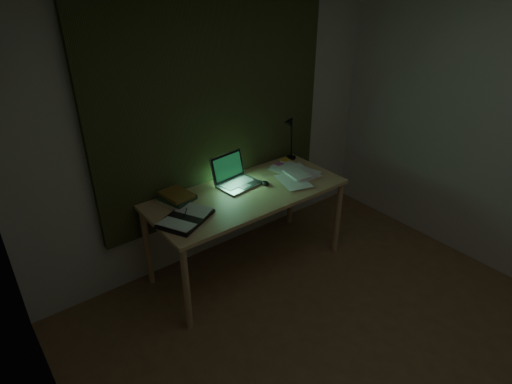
% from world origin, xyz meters
% --- Properties ---
extents(floor, '(3.50, 4.00, 0.00)m').
position_xyz_m(floor, '(0.00, 0.00, 0.00)').
color(floor, brown).
rests_on(floor, ground).
extents(wall_back, '(3.50, 0.00, 2.50)m').
position_xyz_m(wall_back, '(0.00, 2.00, 1.25)').
color(wall_back, beige).
rests_on(wall_back, ground).
extents(curtain, '(2.20, 0.06, 2.00)m').
position_xyz_m(curtain, '(0.00, 1.96, 1.45)').
color(curtain, '#2B2E17').
rests_on(curtain, wall_back).
extents(desk, '(1.68, 0.74, 0.77)m').
position_xyz_m(desk, '(0.01, 1.55, 0.38)').
color(desk, tan).
rests_on(desk, floor).
extents(laptop, '(0.40, 0.43, 0.25)m').
position_xyz_m(laptop, '(0.03, 1.69, 0.89)').
color(laptop, '#ACACB1').
rests_on(laptop, desk).
extents(open_textbook, '(0.48, 0.43, 0.03)m').
position_xyz_m(open_textbook, '(-0.62, 1.48, 0.79)').
color(open_textbook, silver).
rests_on(open_textbook, desk).
extents(book_stack, '(0.25, 0.28, 0.10)m').
position_xyz_m(book_stack, '(-0.55, 1.75, 0.82)').
color(book_stack, silver).
rests_on(book_stack, desk).
extents(loose_papers, '(0.48, 0.49, 0.02)m').
position_xyz_m(loose_papers, '(0.49, 1.54, 0.78)').
color(loose_papers, white).
rests_on(loose_papers, desk).
extents(mouse, '(0.07, 0.10, 0.03)m').
position_xyz_m(mouse, '(0.21, 1.56, 0.79)').
color(mouse, black).
rests_on(mouse, desk).
extents(sticky_yellow, '(0.09, 0.09, 0.02)m').
position_xyz_m(sticky_yellow, '(0.68, 1.83, 0.78)').
color(sticky_yellow, yellow).
rests_on(sticky_yellow, desk).
extents(sticky_pink, '(0.08, 0.08, 0.02)m').
position_xyz_m(sticky_pink, '(0.56, 1.80, 0.78)').
color(sticky_pink, '#E1579D').
rests_on(sticky_pink, desk).
extents(desk_lamp, '(0.36, 0.30, 0.48)m').
position_xyz_m(desk_lamp, '(0.77, 1.85, 1.01)').
color(desk_lamp, black).
rests_on(desk_lamp, desk).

